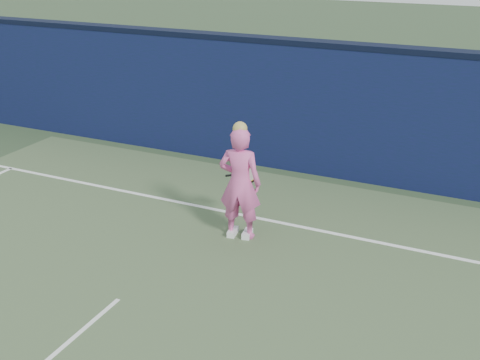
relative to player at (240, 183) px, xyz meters
The scene contains 6 objects.
ground 3.50m from the player, 101.50° to the right, with size 80.00×80.00×0.00m, color #2C3E26.
backstop_wall 3.28m from the player, 101.94° to the left, with size 24.00×0.40×2.50m, color black.
wall_cap 3.65m from the player, 101.94° to the left, with size 24.00×0.42×0.10m, color black.
player is the anchor object (origin of this frame).
racket 0.40m from the player, 100.61° to the left, with size 0.58×0.13×0.31m.
court_lines 3.81m from the player, 100.48° to the right, with size 11.00×12.04×0.01m.
Camera 1 is at (4.26, -4.37, 4.42)m, focal length 45.00 mm.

